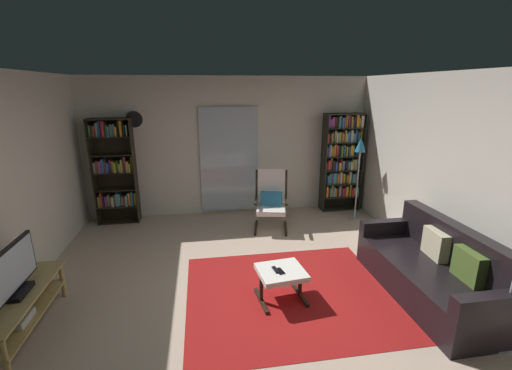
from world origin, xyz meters
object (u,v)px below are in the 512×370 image
tv_stand (19,309)px  bookshelf_near_tv (114,169)px  television (13,273)px  wall_clock (134,119)px  bookshelf_near_sofa (342,159)px  ottoman (281,275)px  cell_phone (280,271)px  tv_remote (275,270)px  lounge_armchair (271,198)px  leather_sofa (433,272)px  floor_lamp_by_shelf (360,155)px

tv_stand → bookshelf_near_tv: 3.10m
television → wall_clock: wall_clock is taller
bookshelf_near_sofa → ottoman: size_ratio=3.35×
tv_stand → television: television is taller
ottoman → cell_phone: (-0.02, -0.03, 0.07)m
tv_remote → wall_clock: wall_clock is taller
wall_clock → ottoman: bearing=-56.4°
cell_phone → wall_clock: wall_clock is taller
lounge_armchair → cell_phone: size_ratio=7.30×
tv_stand → tv_remote: (2.62, 0.16, 0.10)m
leather_sofa → television: bearing=179.3°
leather_sofa → floor_lamp_by_shelf: floor_lamp_by_shelf is taller
tv_remote → floor_lamp_by_shelf: bearing=38.8°
bookshelf_near_sofa → wall_clock: (-3.87, 0.14, 0.82)m
tv_remote → floor_lamp_by_shelf: (2.04, 2.28, 0.84)m
tv_stand → lounge_armchair: size_ratio=1.31×
tv_remote → wall_clock: (-1.92, 3.00, 1.46)m
tv_stand → ottoman: (2.69, 0.16, 0.02)m
lounge_armchair → wall_clock: wall_clock is taller
television → bookshelf_near_tv: bookshelf_near_tv is taller
lounge_armchair → wall_clock: bearing=159.7°
leather_sofa → ottoman: (-1.79, 0.20, 0.01)m
bookshelf_near_sofa → leather_sofa: (-0.09, -3.05, -0.72)m
ottoman → cell_phone: 0.08m
bookshelf_near_sofa → leather_sofa: size_ratio=0.99×
television → tv_remote: bearing=3.1°
tv_stand → leather_sofa: leather_sofa is taller
bookshelf_near_sofa → floor_lamp_by_shelf: bookshelf_near_sofa is taller
lounge_armchair → floor_lamp_by_shelf: (1.65, 0.13, 0.70)m
ottoman → wall_clock: (-1.99, 3.00, 1.53)m
tv_stand → floor_lamp_by_shelf: 5.34m
bookshelf_near_sofa → tv_stand: bearing=-146.6°
leather_sofa → tv_remote: bearing=174.0°
lounge_armchair → floor_lamp_by_shelf: bearing=4.6°
bookshelf_near_sofa → leather_sofa: 3.13m
bookshelf_near_sofa → floor_lamp_by_shelf: bearing=-81.3°
floor_lamp_by_shelf → bookshelf_near_sofa: bearing=98.7°
tv_stand → ottoman: 2.69m
bookshelf_near_tv → floor_lamp_by_shelf: (4.35, -0.57, 0.23)m
tv_stand → wall_clock: wall_clock is taller
ottoman → leather_sofa: bearing=-6.3°
bookshelf_near_tv → ottoman: size_ratio=3.30×
lounge_armchair → bookshelf_near_sofa: bearing=24.6°
tv_stand → leather_sofa: size_ratio=0.69×
ottoman → wall_clock: 3.91m
television → bookshelf_near_tv: (0.30, 2.99, 0.32)m
leather_sofa → cell_phone: 1.82m
bookshelf_near_tv → tv_remote: bearing=-50.9°
tv_stand → cell_phone: tv_stand is taller
lounge_armchair → floor_lamp_by_shelf: 1.79m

